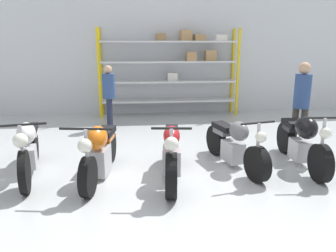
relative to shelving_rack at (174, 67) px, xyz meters
name	(u,v)px	position (x,y,z in m)	size (l,w,h in m)	color
ground_plane	(170,171)	(-0.61, -4.66, -1.46)	(30.00, 30.00, 0.00)	#B2B7B7
back_wall	(153,55)	(-0.61, 0.36, 0.34)	(30.00, 0.08, 3.60)	silver
shelving_rack	(174,67)	(0.00, 0.00, 0.00)	(4.17, 0.63, 2.58)	yellow
motorcycle_white	(29,147)	(-2.93, -4.58, -0.97)	(0.74, 2.10, 1.03)	black
motorcycle_orange	(100,151)	(-1.77, -4.77, -1.02)	(0.75, 2.01, 1.00)	black
motorcycle_red	(172,153)	(-0.62, -4.97, -1.03)	(0.56, 2.02, 1.02)	black
motorcycle_grey	(234,144)	(0.54, -4.52, -1.05)	(0.74, 1.97, 0.96)	black
motorcycle_black	(302,140)	(1.74, -4.61, -0.99)	(0.65, 2.06, 1.04)	black
person_browsing	(109,92)	(-1.84, -1.49, -0.52)	(0.33, 0.33, 1.61)	#1E2338
person_near_rack	(302,99)	(2.16, -3.67, -0.41)	(0.45, 0.45, 1.78)	#38332D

